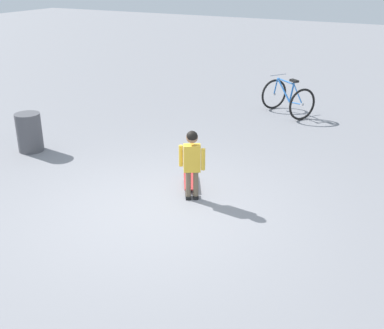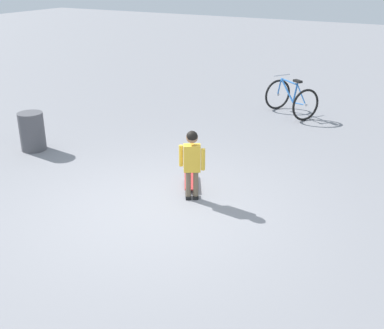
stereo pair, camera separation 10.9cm
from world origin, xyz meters
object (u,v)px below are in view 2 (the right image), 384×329
at_px(child_person, 192,158).
at_px(skateboard, 191,181).
at_px(trash_bin, 32,131).
at_px(bicycle_near, 291,98).

relative_size(child_person, skateboard, 1.62).
distance_m(skateboard, trash_bin, 3.34).
xyz_separation_m(child_person, bicycle_near, (4.87, 0.10, -0.28)).
xyz_separation_m(skateboard, bicycle_near, (4.45, -0.16, 0.32)).
bearing_deg(skateboard, child_person, -148.72).
bearing_deg(child_person, trash_bin, 83.96).
bearing_deg(trash_bin, child_person, -96.04).
bearing_deg(child_person, skateboard, 31.28).
relative_size(skateboard, trash_bin, 0.92).
distance_m(bicycle_near, trash_bin, 5.68).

